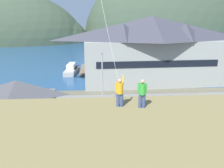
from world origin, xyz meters
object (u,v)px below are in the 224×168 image
object	(u,v)px
moored_boat_inner_slip	(73,69)
parked_car_mid_row_near	(77,130)
person_companion	(142,93)
parked_car_back_row_right	(104,111)
harbor_lodge	(152,48)
moored_boat_outer_mooring	(103,66)
parking_light_pole	(102,76)
moored_boat_wharfside	(71,71)
parked_car_front_row_red	(215,105)
wharf_dock	(88,69)
storage_shed_near_lot	(18,105)
person_kite_flyer	(120,91)

from	to	relation	value
moored_boat_inner_slip	parked_car_mid_row_near	size ratio (longest dim) A/B	1.54
person_companion	parked_car_back_row_right	bearing A→B (deg)	97.95
harbor_lodge	moored_boat_inner_slip	size ratio (longest dim) A/B	3.99
parked_car_back_row_right	person_companion	xyz separation A→B (m)	(1.76, -12.62, 6.12)
parked_car_back_row_right	moored_boat_outer_mooring	bearing A→B (deg)	88.08
parked_car_mid_row_near	person_companion	xyz separation A→B (m)	(4.65, -7.97, 6.12)
moored_boat_outer_mooring	parking_light_pole	world-z (taller)	parking_light_pole
parked_car_mid_row_near	parked_car_back_row_right	size ratio (longest dim) A/B	0.98
moored_boat_wharfside	person_companion	xyz separation A→B (m)	(7.89, -37.51, 6.47)
moored_boat_wharfside	parked_car_back_row_right	xyz separation A→B (m)	(6.12, -24.88, 0.34)
harbor_lodge	parked_car_front_row_red	bearing A→B (deg)	-73.33
person_companion	moored_boat_wharfside	bearing A→B (deg)	101.87
moored_boat_inner_slip	person_companion	distance (m)	40.86
wharf_dock	moored_boat_inner_slip	bearing A→B (deg)	-170.27
wharf_dock	parked_car_mid_row_near	distance (m)	32.21
storage_shed_near_lot	moored_boat_wharfside	size ratio (longest dim) A/B	1.10
moored_boat_inner_slip	parked_car_front_row_red	size ratio (longest dim) A/B	1.55
person_kite_flyer	parked_car_back_row_right	bearing A→B (deg)	92.15
parked_car_front_row_red	person_kite_flyer	distance (m)	19.82
harbor_lodge	parked_car_mid_row_near	distance (m)	24.85
parked_car_back_row_right	person_companion	size ratio (longest dim) A/B	2.48
parked_car_mid_row_near	moored_boat_outer_mooring	bearing A→B (deg)	83.59
moored_boat_outer_mooring	person_kite_flyer	xyz separation A→B (m)	(-0.54, -42.28, 6.48)
parked_car_mid_row_near	parked_car_front_row_red	size ratio (longest dim) A/B	1.00
wharf_dock	moored_boat_inner_slip	world-z (taller)	moored_boat_inner_slip
moored_boat_outer_mooring	moored_boat_inner_slip	world-z (taller)	same
parking_light_pole	person_companion	world-z (taller)	person_companion
moored_boat_wharfside	parked_car_front_row_red	world-z (taller)	moored_boat_wharfside
moored_boat_outer_mooring	parked_car_front_row_red	size ratio (longest dim) A/B	1.96
harbor_lodge	moored_boat_outer_mooring	xyz separation A→B (m)	(-8.20, 13.54, -5.63)
wharf_dock	parking_light_pole	bearing A→B (deg)	-83.48
wharf_dock	moored_boat_wharfside	bearing A→B (deg)	-142.39
moored_boat_inner_slip	harbor_lodge	bearing A→B (deg)	-34.74
harbor_lodge	storage_shed_near_lot	bearing A→B (deg)	-134.66
harbor_lodge	moored_boat_inner_slip	xyz separation A→B (m)	(-15.23, 10.56, -5.63)
parking_light_pole	person_companion	bearing A→B (deg)	-83.98
harbor_lodge	moored_boat_outer_mooring	bearing A→B (deg)	121.20
parking_light_pole	moored_boat_outer_mooring	bearing A→B (deg)	87.57
storage_shed_near_lot	wharf_dock	size ratio (longest dim) A/B	0.71
moored_boat_wharfside	moored_boat_outer_mooring	size ratio (longest dim) A/B	0.86
wharf_dock	parked_car_back_row_right	bearing A→B (deg)	-84.46
storage_shed_near_lot	wharf_dock	xyz separation A→B (m)	(6.35, 29.57, -2.47)
storage_shed_near_lot	moored_boat_outer_mooring	distance (m)	33.57
moored_boat_outer_mooring	person_kite_flyer	size ratio (longest dim) A/B	4.45
moored_boat_inner_slip	person_companion	world-z (taller)	person_companion
storage_shed_near_lot	moored_boat_inner_slip	bearing A→B (deg)	84.12
moored_boat_outer_mooring	parked_car_front_row_red	world-z (taller)	moored_boat_outer_mooring
storage_shed_near_lot	moored_boat_outer_mooring	xyz separation A→B (m)	(10.02, 31.97, -2.10)
moored_boat_wharfside	parking_light_pole	size ratio (longest dim) A/B	1.01
parked_car_back_row_right	storage_shed_near_lot	bearing A→B (deg)	-167.35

